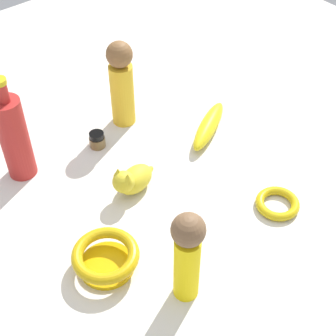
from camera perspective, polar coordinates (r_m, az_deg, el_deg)
The scene contains 9 objects.
ground at distance 1.12m, azimuth 0.00°, elevation -2.58°, with size 2.00×2.00×0.00m, color silver.
person_figure_child at distance 1.24m, azimuth -5.24°, elevation 9.52°, with size 0.07×0.07×0.22m.
bowl at distance 0.98m, azimuth -6.98°, elevation -9.92°, with size 0.13×0.13×0.05m.
bangle at distance 1.11m, azimuth 12.16°, elevation -3.91°, with size 0.09×0.09×0.02m, color gold.
person_figure_adult at distance 0.87m, azimuth 2.18°, elevation -9.60°, with size 0.06×0.06×0.21m.
nail_polish_jar at distance 1.23m, azimuth -7.95°, elevation 3.16°, with size 0.04×0.04×0.04m.
bottle_tall at distance 1.14m, azimuth -16.88°, elevation 3.39°, with size 0.06×0.06×0.25m.
banana at distance 1.26m, azimuth 4.58°, elevation 4.75°, with size 0.19×0.04×0.04m, color yellow.
cat_figurine at distance 1.10m, azimuth -4.03°, elevation -1.29°, with size 0.08×0.12×0.08m.
Camera 1 is at (0.58, -0.50, 0.82)m, focal length 54.42 mm.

